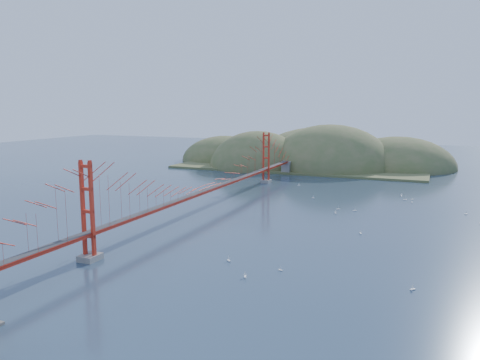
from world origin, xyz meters
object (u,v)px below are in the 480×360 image
at_px(sailboat_2, 280,269).
at_px(sailboat_0, 335,213).
at_px(bridge, 208,169).
at_px(sailboat_1, 361,233).

relative_size(sailboat_2, sailboat_0, 0.93).
relative_size(bridge, sailboat_1, 155.88).
bearing_deg(sailboat_2, bridge, 130.70).
bearing_deg(sailboat_1, sailboat_0, 117.45).
bearing_deg(sailboat_2, sailboat_1, 72.78).
bearing_deg(bridge, sailboat_2, -49.30).
xyz_separation_m(sailboat_1, sailboat_2, (-5.73, -18.49, 0.00)).
distance_m(sailboat_2, sailboat_0, 29.64).
distance_m(bridge, sailboat_2, 33.49).
distance_m(bridge, sailboat_1, 28.68).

